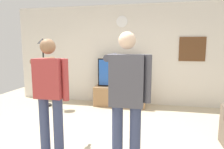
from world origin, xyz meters
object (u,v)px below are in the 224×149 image
at_px(tv_stand, 120,96).
at_px(television, 120,73).
at_px(framed_picture, 192,49).
at_px(wall_clock, 122,22).
at_px(person_standing_nearer_couch, 127,94).
at_px(floor_lamp, 43,58).
at_px(person_standing_nearer_lamp, 50,91).

relative_size(tv_stand, television, 1.11).
distance_m(television, framed_picture, 1.94).
bearing_deg(wall_clock, person_standing_nearer_couch, -79.94).
bearing_deg(tv_stand, television, 90.00).
height_order(television, framed_picture, framed_picture).
relative_size(television, wall_clock, 4.00).
relative_size(framed_picture, person_standing_nearer_couch, 0.37).
relative_size(tv_stand, person_standing_nearer_couch, 0.77).
distance_m(floor_lamp, person_standing_nearer_lamp, 2.60).
distance_m(tv_stand, floor_lamp, 2.25).
height_order(framed_picture, floor_lamp, framed_picture).
relative_size(television, framed_picture, 1.88).
relative_size(tv_stand, floor_lamp, 0.76).
bearing_deg(person_standing_nearer_lamp, wall_clock, 78.73).
bearing_deg(person_standing_nearer_couch, television, 100.93).
bearing_deg(tv_stand, framed_picture, 9.20).
relative_size(wall_clock, framed_picture, 0.47).
bearing_deg(person_standing_nearer_lamp, person_standing_nearer_couch, -6.10).
xyz_separation_m(television, framed_picture, (1.82, 0.25, 0.63)).
bearing_deg(person_standing_nearer_couch, tv_stand, 101.11).
relative_size(floor_lamp, person_standing_nearer_couch, 1.02).
xyz_separation_m(tv_stand, wall_clock, (0.00, 0.29, 1.99)).
xyz_separation_m(wall_clock, framed_picture, (1.82, 0.00, -0.73)).
bearing_deg(person_standing_nearer_lamp, framed_picture, 50.30).
bearing_deg(television, wall_clock, 90.00).
height_order(wall_clock, framed_picture, wall_clock).
bearing_deg(wall_clock, person_standing_nearer_lamp, -101.27).
bearing_deg(person_standing_nearer_couch, framed_picture, 66.76).
bearing_deg(tv_stand, floor_lamp, -168.10).
xyz_separation_m(wall_clock, floor_lamp, (-1.96, -0.70, -0.97)).
bearing_deg(tv_stand, person_standing_nearer_couch, -78.89).
distance_m(person_standing_nearer_lamp, person_standing_nearer_couch, 1.11).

